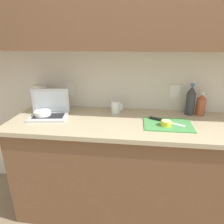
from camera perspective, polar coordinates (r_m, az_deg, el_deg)
ground_plane at (r=2.12m, az=9.53°, el=-25.40°), size 12.00×12.00×0.00m
wall_back at (r=1.73m, az=12.41°, el=21.54°), size 5.20×0.38×2.60m
counter_unit at (r=1.83m, az=11.01°, el=-15.43°), size 2.31×0.62×0.88m
laptop at (r=1.77m, az=-17.45°, el=0.47°), size 0.34×0.26×0.23m
cutting_board at (r=1.60m, az=15.67°, el=-3.46°), size 0.37×0.26×0.01m
knife at (r=1.64m, az=13.76°, el=-2.22°), size 0.27×0.16×0.02m
lemon_half_cut at (r=1.56m, az=15.16°, el=-3.10°), size 0.08×0.08×0.04m
bottle_green_soda at (r=1.87m, az=24.08°, el=1.87°), size 0.07×0.07×0.20m
bottle_oil_tall at (r=1.84m, az=21.51°, el=2.99°), size 0.07×0.07×0.27m
measuring_cup at (r=1.77m, az=1.05°, el=1.43°), size 0.10×0.08×0.11m
bowl_white at (r=1.78m, az=-19.14°, el=-0.56°), size 0.14×0.14×0.06m
paper_towel_roll at (r=1.99m, az=-19.43°, el=4.16°), size 0.12×0.12×0.23m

